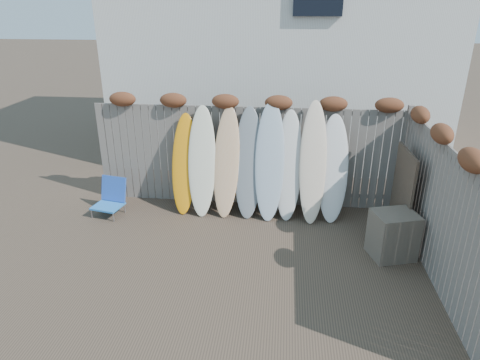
# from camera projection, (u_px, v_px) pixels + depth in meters

# --- Properties ---
(ground) EXTENTS (80.00, 80.00, 0.00)m
(ground) POSITION_uv_depth(u_px,v_px,m) (232.00, 269.00, 6.64)
(ground) COLOR #493A2D
(back_fence) EXTENTS (6.05, 0.28, 2.24)m
(back_fence) POSITION_uv_depth(u_px,v_px,m) (249.00, 148.00, 8.37)
(back_fence) COLOR slate
(back_fence) RESTS_ON ground
(right_fence) EXTENTS (0.28, 4.40, 2.24)m
(right_fence) POSITION_uv_depth(u_px,v_px,m) (440.00, 205.00, 6.13)
(right_fence) COLOR slate
(right_fence) RESTS_ON ground
(house) EXTENTS (8.50, 5.50, 6.33)m
(house) POSITION_uv_depth(u_px,v_px,m) (280.00, 27.00, 11.30)
(house) COLOR silver
(house) RESTS_ON ground
(beach_chair) EXTENTS (0.63, 0.65, 0.70)m
(beach_chair) POSITION_uv_depth(u_px,v_px,m) (111.00, 197.00, 8.29)
(beach_chair) COLOR blue
(beach_chair) RESTS_ON ground
(wooden_crate) EXTENTS (0.79, 0.72, 0.77)m
(wooden_crate) POSITION_uv_depth(u_px,v_px,m) (393.00, 235.00, 6.85)
(wooden_crate) COLOR #4B4038
(wooden_crate) RESTS_ON ground
(lattice_panel) EXTENTS (0.07, 1.05, 1.57)m
(lattice_panel) POSITION_uv_depth(u_px,v_px,m) (402.00, 195.00, 7.31)
(lattice_panel) COLOR #332C1F
(lattice_panel) RESTS_ON ground
(surfboard_0) EXTENTS (0.50, 0.69, 1.89)m
(surfboard_0) POSITION_uv_depth(u_px,v_px,m) (184.00, 164.00, 8.22)
(surfboard_0) COLOR orange
(surfboard_0) RESTS_ON ground
(surfboard_1) EXTENTS (0.56, 0.75, 2.05)m
(surfboard_1) POSITION_uv_depth(u_px,v_px,m) (202.00, 161.00, 8.13)
(surfboard_1) COLOR silver
(surfboard_1) RESTS_ON ground
(surfboard_2) EXTENTS (0.55, 0.76, 2.05)m
(surfboard_2) POSITION_uv_depth(u_px,v_px,m) (226.00, 162.00, 8.08)
(surfboard_2) COLOR #ECC279
(surfboard_2) RESTS_ON ground
(surfboard_3) EXTENTS (0.54, 0.73, 2.05)m
(surfboard_3) POSITION_uv_depth(u_px,v_px,m) (248.00, 163.00, 8.05)
(surfboard_3) COLOR slate
(surfboard_3) RESTS_ON ground
(surfboard_4) EXTENTS (0.55, 0.76, 2.16)m
(surfboard_4) POSITION_uv_depth(u_px,v_px,m) (270.00, 162.00, 7.96)
(surfboard_4) COLOR #A4B7C9
(surfboard_4) RESTS_ON ground
(surfboard_5) EXTENTS (0.51, 0.72, 2.01)m
(surfboard_5) POSITION_uv_depth(u_px,v_px,m) (289.00, 166.00, 7.98)
(surfboard_5) COLOR silver
(surfboard_5) RESTS_ON ground
(surfboard_6) EXTENTS (0.49, 0.77, 2.20)m
(surfboard_6) POSITION_uv_depth(u_px,v_px,m) (313.00, 163.00, 7.86)
(surfboard_6) COLOR beige
(surfboard_6) RESTS_ON ground
(surfboard_7) EXTENTS (0.55, 0.69, 1.95)m
(surfboard_7) POSITION_uv_depth(u_px,v_px,m) (333.00, 169.00, 7.91)
(surfboard_7) COLOR silver
(surfboard_7) RESTS_ON ground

